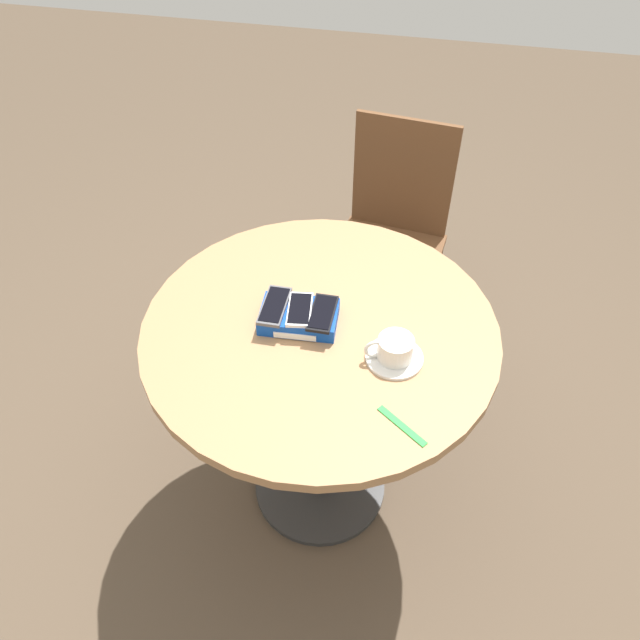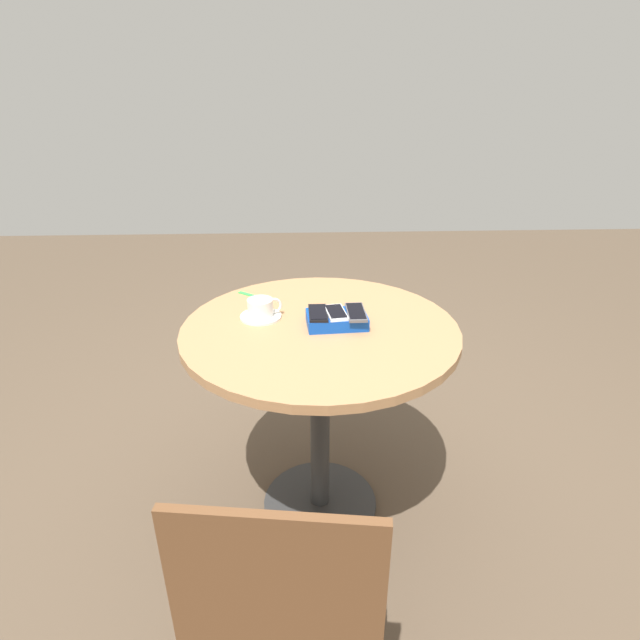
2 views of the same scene
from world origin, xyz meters
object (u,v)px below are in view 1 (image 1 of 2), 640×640
Objects in this scene: round_table at (320,364)px; coffee_cup at (394,348)px; chair_near_window at (390,241)px; phone_box at (299,317)px; phone_white at (300,310)px; phone_gray at (274,307)px; lanyard_strap at (402,426)px; saucer at (394,358)px; phone_black at (322,314)px.

coffee_cup is (0.19, -0.07, 0.18)m from round_table.
phone_box is at bearing -100.96° from chair_near_window.
round_table is 0.81m from chair_near_window.
phone_white is 1.09× the size of coffee_cup.
phone_box is at bearing 3.37° from phone_gray.
phone_gray is 0.44m from lanyard_strap.
coffee_cup is at bearing -15.93° from phone_box.
coffee_cup reaches higher than round_table.
saucer is at bearing -11.99° from phone_gray.
chair_near_window reaches higher than phone_gray.
saucer is at bearing -83.40° from chair_near_window.
phone_gray is (-0.06, -0.00, 0.03)m from phone_box.
chair_near_window is at bearing 74.81° from phone_gray.
phone_box reaches higher than round_table.
coffee_cup reaches higher than lanyard_strap.
saucer reaches higher than round_table.
chair_near_window is (0.10, 0.78, -0.17)m from round_table.
lanyard_strap is (0.04, -0.19, -0.00)m from saucer.
lanyard_strap is at bearing -82.35° from chair_near_window.
phone_gray is 0.12m from phone_black.
coffee_cup is at bearing -83.58° from chair_near_window.
round_table is 0.26m from saucer.
coffee_cup reaches higher than phone_gray.
lanyard_strap is (0.04, -0.19, -0.04)m from coffee_cup.
coffee_cup reaches higher than phone_white.
round_table is 6.72× the size of lanyard_strap.
phone_white reaches higher than round_table.
chair_near_window is at bearing 97.65° from lanyard_strap.
phone_black is (0.06, -0.00, 0.03)m from phone_box.
phone_gray is 0.16× the size of chair_near_window.
coffee_cup is 0.93m from chair_near_window.
coffee_cup is 0.13× the size of chair_near_window.
round_table is 1.01× the size of chair_near_window.
saucer is 0.03m from coffee_cup.
phone_white is at bearing -178.23° from round_table.
phone_box is 0.07m from phone_gray.
saucer is at bearing -15.61° from phone_box.
coffee_cup reaches higher than saucer.
saucer is (0.31, -0.07, -0.04)m from phone_gray.
lanyard_strap is 0.15× the size of chair_near_window.
phone_box is 1.73× the size of coffee_cup.
saucer is (0.20, -0.07, 0.15)m from round_table.
round_table is 7.81× the size of coffee_cup.
phone_white reaches higher than lanyard_strap.
phone_gray is 1.05× the size of lanyard_strap.
phone_white is at bearing -100.76° from chair_near_window.
round_table is 4.51× the size of phone_box.
phone_box reaches higher than lanyard_strap.
chair_near_window reaches higher than phone_white.
round_table is 6.92× the size of phone_black.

